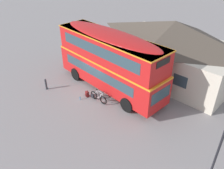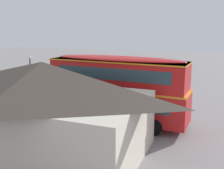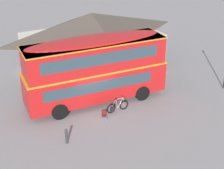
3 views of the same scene
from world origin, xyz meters
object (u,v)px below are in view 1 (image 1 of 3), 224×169
Objects in this scene: double_decker_bus at (110,59)px; street_lamp at (221,142)px; touring_bicycle at (98,97)px; water_bottle_blue_sports at (80,98)px; kerb_bollard at (46,84)px; backpack_on_ground at (87,94)px.

street_lamp is at bearing -16.77° from double_decker_bus.
touring_bicycle is 6.41× the size of water_bottle_blue_sports.
touring_bicycle is at bearing 34.00° from water_bottle_blue_sports.
kerb_bollard is (-13.34, -0.76, -2.13)m from street_lamp.
street_lamp is at bearing -4.47° from backpack_on_ground.
backpack_on_ground is 0.67m from water_bottle_blue_sports.
street_lamp reaches higher than touring_bicycle.
touring_bicycle is 0.40× the size of street_lamp.
backpack_on_ground is 3.63m from kerb_bollard.
touring_bicycle is 3.42× the size of backpack_on_ground.
double_decker_bus reaches higher than touring_bicycle.
street_lamp is 4.32× the size of kerb_bollard.
backpack_on_ground is 10.37m from street_lamp.
double_decker_bus is 3.22m from backpack_on_ground.
double_decker_bus is 10.01m from street_lamp.
double_decker_bus is 2.41× the size of street_lamp.
double_decker_bus reaches higher than street_lamp.
double_decker_bus is 20.49× the size of backpack_on_ground.
backpack_on_ground is at bearing 25.22° from kerb_bollard.
water_bottle_blue_sports is 10.47m from street_lamp.
street_lamp is (10.06, -0.79, 2.37)m from backpack_on_ground.
backpack_on_ground is 1.88× the size of water_bottle_blue_sports.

